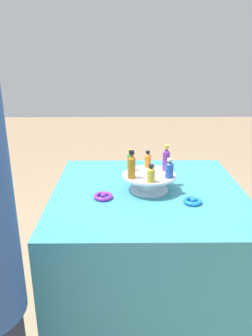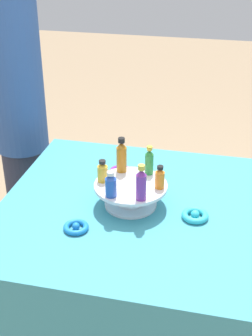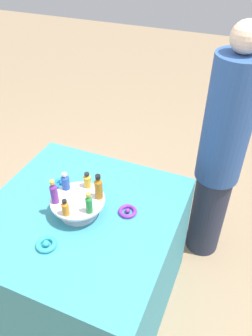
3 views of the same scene
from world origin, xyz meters
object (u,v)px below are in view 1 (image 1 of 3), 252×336
(bottle_purple, at_px, (166,159))
(bottle_blue, at_px, (169,169))
(ribbon_bow_blue, at_px, (193,201))
(bottle_gold, at_px, (152,174))
(ribbon_bow_teal, at_px, (151,172))
(bottle_orange, at_px, (147,160))
(ribbon_bow_purple, at_px, (103,196))
(display_stand, at_px, (149,181))
(bottle_green, at_px, (130,161))
(bottle_amber, at_px, (132,166))

(bottle_purple, bearing_deg, bottle_blue, 1.71)
(bottle_purple, relative_size, ribbon_bow_blue, 1.53)
(bottle_gold, relative_size, ribbon_bow_teal, 0.89)
(bottle_orange, distance_m, ribbon_bow_purple, 0.32)
(display_stand, distance_m, bottle_purple, 0.14)
(ribbon_bow_purple, distance_m, ribbon_bow_blue, 0.42)
(bottle_blue, bearing_deg, display_stand, -118.29)
(bottle_orange, bearing_deg, bottle_green, -58.29)
(bottle_green, bearing_deg, bottle_gold, 31.71)
(bottle_purple, xyz_separation_m, bottle_green, (0.01, -0.18, -0.01))
(display_stand, relative_size, bottle_purple, 2.01)
(bottle_gold, height_order, ribbon_bow_teal, bottle_gold)
(bottle_gold, xyz_separation_m, ribbon_bow_blue, (0.04, 0.19, -0.12))
(bottle_amber, bearing_deg, bottle_purple, 121.71)
(bottle_amber, xyz_separation_m, bottle_blue, (-0.01, 0.18, -0.02))
(display_stand, relative_size, ribbon_bow_blue, 3.08)
(display_stand, xyz_separation_m, bottle_purple, (-0.06, 0.09, 0.10))
(bottle_purple, relative_size, ribbon_bow_purple, 1.43)
(bottle_amber, xyz_separation_m, ribbon_bow_purple, (0.04, -0.14, -0.14))
(bottle_purple, xyz_separation_m, bottle_orange, (-0.05, -0.09, -0.02))
(bottle_purple, relative_size, ribbon_bow_teal, 1.39)
(ribbon_bow_teal, bearing_deg, bottle_amber, -22.46)
(display_stand, xyz_separation_m, bottle_blue, (0.05, 0.09, 0.08))
(bottle_green, distance_m, bottle_gold, 0.18)
(bottle_amber, bearing_deg, bottle_blue, 91.71)
(bottle_gold, height_order, bottle_blue, bottle_blue)
(bottle_blue, xyz_separation_m, ribbon_bow_blue, (0.10, 0.10, -0.12))
(bottle_green, relative_size, bottle_blue, 1.18)
(bottle_purple, bearing_deg, bottle_orange, -118.29)
(bottle_purple, bearing_deg, bottle_green, -88.29)
(bottle_amber, xyz_separation_m, ribbon_bow_teal, (-0.30, 0.12, -0.14))
(bottle_orange, bearing_deg, ribbon_bow_blue, 37.54)
(bottle_amber, relative_size, bottle_blue, 1.44)
(bottle_green, bearing_deg, bottle_blue, 61.71)
(bottle_gold, distance_m, bottle_blue, 0.11)
(bottle_gold, distance_m, ribbon_bow_blue, 0.23)
(bottle_gold, bearing_deg, ribbon_bow_purple, -93.31)
(ribbon_bow_purple, bearing_deg, bottle_orange, 131.58)
(bottle_green, bearing_deg, display_stand, 61.71)
(bottle_gold, xyz_separation_m, bottle_blue, (-0.06, 0.09, 0.01))
(bottle_purple, xyz_separation_m, ribbon_bow_teal, (-0.19, -0.06, -0.14))
(bottle_purple, bearing_deg, bottle_gold, -28.29)
(bottle_gold, relative_size, bottle_blue, 0.88)
(bottle_orange, xyz_separation_m, bottle_green, (0.06, -0.09, 0.01))
(bottle_green, height_order, ribbon_bow_blue, bottle_green)
(display_stand, distance_m, ribbon_bow_teal, 0.25)
(display_stand, relative_size, bottle_gold, 3.15)
(ribbon_bow_blue, bearing_deg, ribbon_bow_teal, -157.80)
(bottle_blue, distance_m, ribbon_bow_blue, 0.19)
(display_stand, bearing_deg, bottle_purple, 121.71)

